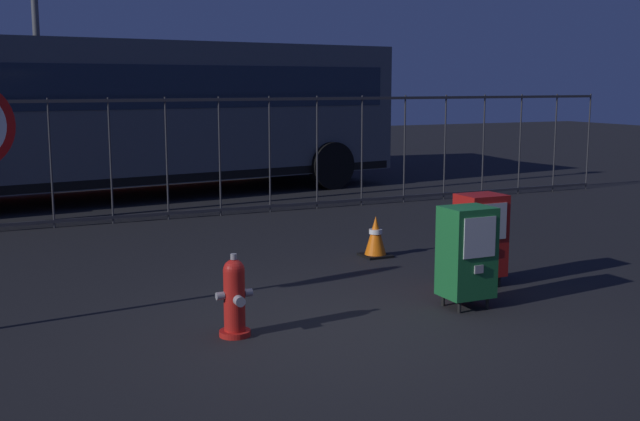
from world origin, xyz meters
TOP-DOWN VIEW (x-y plane):
  - ground_plane at (0.00, 0.00)m, footprint 60.00×60.00m
  - fire_hydrant at (-0.98, 0.24)m, footprint 0.33×0.32m
  - newspaper_box_primary at (2.05, 0.78)m, footprint 0.48×0.42m
  - newspaper_box_secondary at (1.40, 0.11)m, footprint 0.48×0.42m
  - traffic_cone at (1.72, 2.55)m, footprint 0.36×0.36m
  - fence_barrier at (-0.00, 6.46)m, footprint 18.03×0.04m
  - bus_near at (0.27, 9.46)m, footprint 10.74×3.91m
  - bus_far at (0.36, 13.22)m, footprint 10.72×3.75m
  - street_light_near_right at (-1.46, 10.97)m, footprint 0.32×0.32m

SIDE VIEW (x-z plane):
  - ground_plane at x=0.00m, z-range 0.00..0.00m
  - traffic_cone at x=1.72m, z-range -0.01..0.52m
  - fire_hydrant at x=-0.98m, z-range -0.02..0.72m
  - newspaper_box_primary at x=2.05m, z-range 0.06..1.08m
  - newspaper_box_secondary at x=1.40m, z-range 0.06..1.08m
  - fence_barrier at x=0.00m, z-range 0.02..2.02m
  - bus_near at x=0.27m, z-range 0.21..3.21m
  - bus_far at x=0.36m, z-range 0.21..3.21m
  - street_light_near_right at x=-1.46m, z-range 0.55..6.86m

